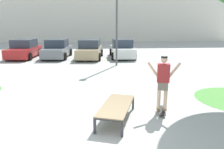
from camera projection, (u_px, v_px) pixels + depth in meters
ground_plane at (98, 132)px, 5.59m from camera, size 120.00×120.00×0.00m
skate_box at (116, 106)px, 6.21m from camera, size 1.32×2.04×0.46m
skateboard at (161, 111)px, 6.78m from camera, size 0.38×0.82×0.09m
skater at (163, 80)px, 6.56m from camera, size 0.99×0.36×1.69m
car_red at (24, 49)px, 17.70m from camera, size 2.08×4.28×1.50m
car_grey at (57, 49)px, 17.80m from camera, size 2.12×4.30×1.50m
car_tan at (90, 50)px, 17.48m from camera, size 2.24×4.35×1.50m
car_white at (122, 49)px, 17.92m from camera, size 1.98×4.23×1.50m
light_post at (117, 6)px, 13.68m from camera, size 0.36×0.36×5.83m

